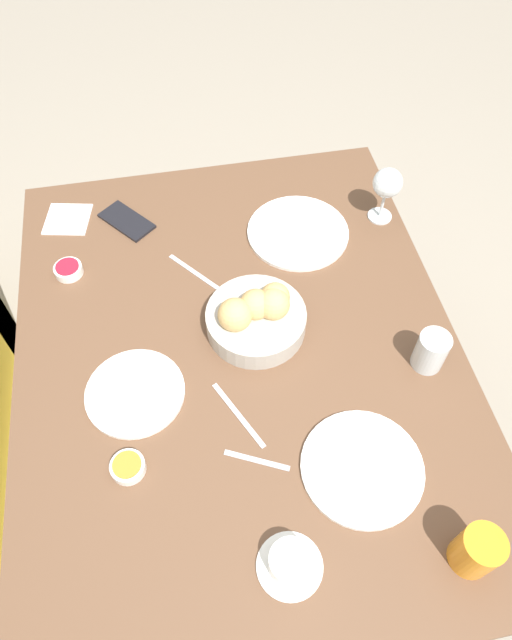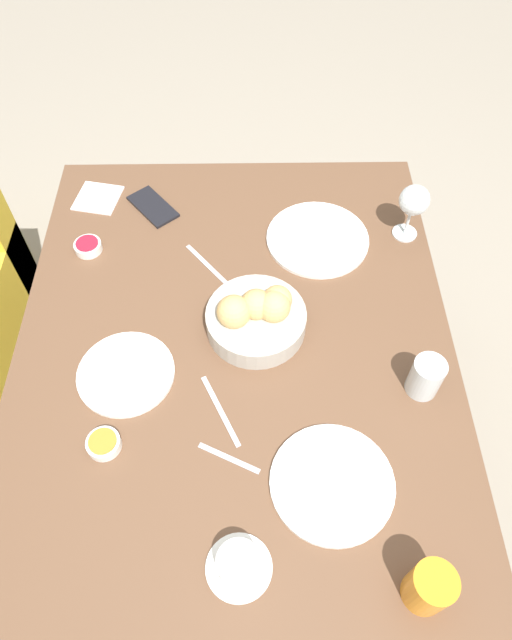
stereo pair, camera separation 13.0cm
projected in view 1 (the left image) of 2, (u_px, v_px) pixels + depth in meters
The scene contains 17 objects.
ground_plane at pixel (245, 466), 1.86m from camera, with size 10.00×10.00×0.00m, color gray.
dining_table at pixel (240, 371), 1.35m from camera, with size 1.28×1.00×0.70m.
bread_basket at pixel (257, 316), 1.29m from camera, with size 0.23×0.23×0.12m.
plate_near_left at pixel (362, 468), 1.12m from camera, with size 0.24×0.24×0.01m.
plate_near_right at pixel (298, 232), 1.49m from camera, with size 0.27×0.27×0.01m.
plate_far_center at pixel (135, 393), 1.22m from camera, with size 0.21×0.21×0.01m.
juice_glass at pixel (477, 551), 0.99m from camera, with size 0.08×0.08×0.10m.
water_tumbler at pixel (431, 351), 1.23m from camera, with size 0.07×0.07×0.10m.
wine_glass at pixel (387, 185), 1.44m from camera, with size 0.08×0.08×0.16m.
coffee_cup at pixel (290, 563), 1.00m from camera, with size 0.12×0.12×0.06m.
jam_bowl_berry at pixel (68, 270), 1.41m from camera, with size 0.07×0.07×0.03m.
jam_bowl_honey at pixel (128, 467), 1.12m from camera, with size 0.07×0.07×0.03m.
fork_silver at pixel (238, 415), 1.19m from camera, with size 0.17×0.09×0.00m.
knife_silver at pixel (196, 273), 1.41m from camera, with size 0.15×0.12×0.00m.
spoon_coffee at pixel (257, 460), 1.13m from camera, with size 0.07×0.13×0.00m.
napkin at pixel (68, 219), 1.52m from camera, with size 0.14×0.14×0.00m.
cell_phone at pixel (127, 221), 1.52m from camera, with size 0.16×0.15×0.01m.
Camera 1 is at (-0.68, 0.09, 1.79)m, focal length 32.00 mm.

